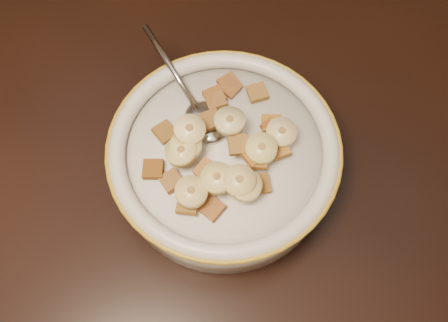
% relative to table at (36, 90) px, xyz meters
% --- Properties ---
extents(floor, '(4.00, 4.50, 0.10)m').
position_rel_table_xyz_m(floor, '(0.00, 0.00, -0.78)').
color(floor, '#422816').
rests_on(floor, ground).
extents(table, '(1.42, 0.93, 0.04)m').
position_rel_table_xyz_m(table, '(0.00, 0.00, 0.00)').
color(table, black).
rests_on(table, floor).
extents(cereal_bowl, '(0.23, 0.23, 0.05)m').
position_rel_table_xyz_m(cereal_bowl, '(0.27, -0.04, 0.05)').
color(cereal_bowl, '#B0ABA3').
rests_on(cereal_bowl, table).
extents(milk, '(0.19, 0.19, 0.00)m').
position_rel_table_xyz_m(milk, '(0.27, -0.04, 0.07)').
color(milk, silver).
rests_on(milk, cereal_bowl).
extents(spoon, '(0.07, 0.07, 0.01)m').
position_rel_table_xyz_m(spoon, '(0.24, -0.02, 0.08)').
color(spoon, '#999BA4').
rests_on(spoon, cereal_bowl).
extents(cereal_square_0, '(0.03, 0.03, 0.01)m').
position_rel_table_xyz_m(cereal_square_0, '(0.20, -0.04, 0.08)').
color(cereal_square_0, brown).
rests_on(cereal_square_0, milk).
extents(cereal_square_1, '(0.03, 0.03, 0.01)m').
position_rel_table_xyz_m(cereal_square_1, '(0.32, -0.03, 0.09)').
color(cereal_square_1, '#935D19').
rests_on(cereal_square_1, milk).
extents(cereal_square_2, '(0.03, 0.03, 0.01)m').
position_rel_table_xyz_m(cereal_square_2, '(0.31, -0.00, 0.09)').
color(cereal_square_2, brown).
rests_on(cereal_square_2, milk).
extents(cereal_square_3, '(0.03, 0.03, 0.01)m').
position_rel_table_xyz_m(cereal_square_3, '(0.23, -0.06, 0.09)').
color(cereal_square_3, brown).
rests_on(cereal_square_3, milk).
extents(cereal_square_4, '(0.03, 0.03, 0.01)m').
position_rel_table_xyz_m(cereal_square_4, '(0.26, -0.09, 0.09)').
color(cereal_square_4, brown).
rests_on(cereal_square_4, milk).
extents(cereal_square_5, '(0.03, 0.03, 0.01)m').
position_rel_table_xyz_m(cereal_square_5, '(0.25, 0.03, 0.08)').
color(cereal_square_5, brown).
rests_on(cereal_square_5, milk).
extents(cereal_square_6, '(0.03, 0.03, 0.01)m').
position_rel_table_xyz_m(cereal_square_6, '(0.25, 0.03, 0.08)').
color(cereal_square_6, brown).
rests_on(cereal_square_6, milk).
extents(cereal_square_7, '(0.02, 0.02, 0.01)m').
position_rel_table_xyz_m(cereal_square_7, '(0.30, -0.05, 0.09)').
color(cereal_square_7, brown).
rests_on(cereal_square_7, milk).
extents(cereal_square_8, '(0.03, 0.03, 0.01)m').
position_rel_table_xyz_m(cereal_square_8, '(0.30, -0.00, 0.09)').
color(cereal_square_8, '#99651A').
rests_on(cereal_square_8, milk).
extents(cereal_square_9, '(0.03, 0.03, 0.01)m').
position_rel_table_xyz_m(cereal_square_9, '(0.24, 0.01, 0.08)').
color(cereal_square_9, '#905D2D').
rests_on(cereal_square_9, milk).
extents(cereal_square_10, '(0.03, 0.03, 0.01)m').
position_rel_table_xyz_m(cereal_square_10, '(0.30, -0.05, 0.09)').
color(cereal_square_10, brown).
rests_on(cereal_square_10, milk).
extents(cereal_square_11, '(0.03, 0.03, 0.01)m').
position_rel_table_xyz_m(cereal_square_11, '(0.24, -0.02, 0.09)').
color(cereal_square_11, brown).
rests_on(cereal_square_11, milk).
extents(cereal_square_12, '(0.02, 0.02, 0.01)m').
position_rel_table_xyz_m(cereal_square_12, '(0.25, -0.11, 0.08)').
color(cereal_square_12, olive).
rests_on(cereal_square_12, milk).
extents(cereal_square_13, '(0.03, 0.03, 0.01)m').
position_rel_table_xyz_m(cereal_square_13, '(0.26, -0.08, 0.09)').
color(cereal_square_13, '#935924').
rests_on(cereal_square_13, milk).
extents(cereal_square_14, '(0.03, 0.03, 0.01)m').
position_rel_table_xyz_m(cereal_square_14, '(0.23, -0.09, 0.08)').
color(cereal_square_14, brown).
rests_on(cereal_square_14, milk).
extents(cereal_square_15, '(0.03, 0.03, 0.01)m').
position_rel_table_xyz_m(cereal_square_15, '(0.24, 0.01, 0.08)').
color(cereal_square_15, brown).
rests_on(cereal_square_15, milk).
extents(cereal_square_16, '(0.03, 0.03, 0.01)m').
position_rel_table_xyz_m(cereal_square_16, '(0.31, -0.07, 0.09)').
color(cereal_square_16, brown).
rests_on(cereal_square_16, milk).
extents(cereal_square_17, '(0.03, 0.03, 0.01)m').
position_rel_table_xyz_m(cereal_square_17, '(0.28, 0.03, 0.08)').
color(cereal_square_17, olive).
rests_on(cereal_square_17, milk).
extents(cereal_square_18, '(0.03, 0.03, 0.01)m').
position_rel_table_xyz_m(cereal_square_18, '(0.28, -0.04, 0.10)').
color(cereal_square_18, brown).
rests_on(cereal_square_18, milk).
extents(cereal_square_19, '(0.03, 0.03, 0.01)m').
position_rel_table_xyz_m(cereal_square_19, '(0.21, -0.09, 0.08)').
color(cereal_square_19, brown).
rests_on(cereal_square_19, milk).
extents(cereal_square_20, '(0.03, 0.03, 0.01)m').
position_rel_table_xyz_m(cereal_square_20, '(0.27, -0.11, 0.08)').
color(cereal_square_20, '#945827').
rests_on(cereal_square_20, milk).
extents(banana_slice_0, '(0.04, 0.04, 0.01)m').
position_rel_table_xyz_m(banana_slice_0, '(0.27, -0.02, 0.11)').
color(banana_slice_0, beige).
rests_on(banana_slice_0, milk).
extents(banana_slice_1, '(0.04, 0.04, 0.01)m').
position_rel_table_xyz_m(banana_slice_1, '(0.30, -0.08, 0.10)').
color(banana_slice_1, '#D5BD70').
rests_on(banana_slice_1, milk).
extents(banana_slice_2, '(0.04, 0.04, 0.01)m').
position_rel_table_xyz_m(banana_slice_2, '(0.29, -0.08, 0.10)').
color(banana_slice_2, tan).
rests_on(banana_slice_2, milk).
extents(banana_slice_3, '(0.04, 0.04, 0.01)m').
position_rel_table_xyz_m(banana_slice_3, '(0.32, -0.01, 0.09)').
color(banana_slice_3, '#E1C789').
rests_on(banana_slice_3, milk).
extents(banana_slice_4, '(0.03, 0.03, 0.01)m').
position_rel_table_xyz_m(banana_slice_4, '(0.27, -0.08, 0.10)').
color(banana_slice_4, '#EED881').
rests_on(banana_slice_4, milk).
extents(banana_slice_5, '(0.04, 0.04, 0.01)m').
position_rel_table_xyz_m(banana_slice_5, '(0.23, -0.05, 0.11)').
color(banana_slice_5, '#F0DD8B').
rests_on(banana_slice_5, milk).
extents(banana_slice_6, '(0.04, 0.04, 0.01)m').
position_rel_table_xyz_m(banana_slice_6, '(0.23, -0.06, 0.10)').
color(banana_slice_6, '#C9BD63').
rests_on(banana_slice_6, milk).
extents(banana_slice_7, '(0.04, 0.04, 0.02)m').
position_rel_table_xyz_m(banana_slice_7, '(0.23, -0.07, 0.10)').
color(banana_slice_7, '#E5CD80').
rests_on(banana_slice_7, milk).
extents(banana_slice_8, '(0.03, 0.03, 0.01)m').
position_rel_table_xyz_m(banana_slice_8, '(0.25, -0.10, 0.10)').
color(banana_slice_8, '#CEBF7C').
rests_on(banana_slice_8, milk).
extents(banana_slice_9, '(0.04, 0.04, 0.01)m').
position_rel_table_xyz_m(banana_slice_9, '(0.30, -0.04, 0.10)').
color(banana_slice_9, '#DBCA7C').
rests_on(banana_slice_9, milk).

